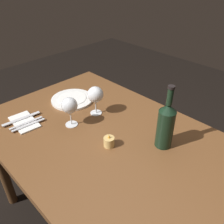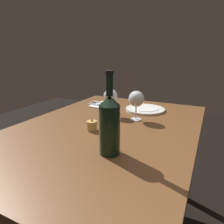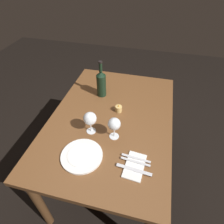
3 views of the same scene
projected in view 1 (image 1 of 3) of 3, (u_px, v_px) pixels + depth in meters
The scene contains 11 objects.
ground_plane at pixel (105, 219), 1.61m from camera, with size 6.00×6.00×0.00m, color black.
dining_table at pixel (103, 147), 1.25m from camera, with size 1.30×0.90×0.74m.
wine_glass_left at pixel (95, 95), 1.29m from camera, with size 0.09×0.09×0.17m.
wine_glass_right at pixel (69, 106), 1.20m from camera, with size 0.08×0.08×0.16m.
wine_bottle at pixel (166, 125), 1.07m from camera, with size 0.08×0.08×0.32m.
votive_candle at pixel (109, 142), 1.11m from camera, with size 0.05×0.05×0.07m.
dinner_plate at pixel (72, 99), 1.47m from camera, with size 0.26×0.26×0.02m.
folded_napkin at pixel (24, 122), 1.28m from camera, with size 0.20×0.13×0.01m.
fork_inner at pixel (26, 123), 1.26m from camera, with size 0.03×0.18×0.00m.
fork_outer at pixel (29, 125), 1.25m from camera, with size 0.03×0.18×0.00m.
table_knife at pixel (21, 119), 1.29m from camera, with size 0.04×0.21×0.00m.
Camera 1 is at (-0.70, 0.62, 1.50)m, focal length 37.93 mm.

